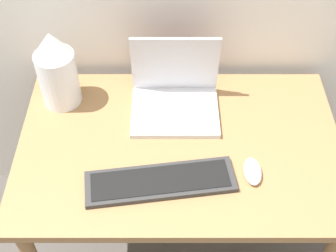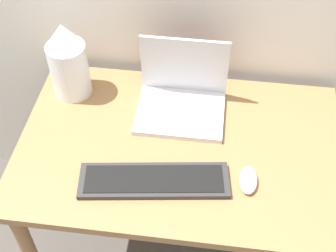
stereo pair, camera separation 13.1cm
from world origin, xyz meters
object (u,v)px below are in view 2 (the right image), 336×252
(laptop, at_px, (182,96))
(keyboard, at_px, (154,180))
(mouse, at_px, (248,180))
(vase, at_px, (68,60))

(laptop, relative_size, keyboard, 0.64)
(keyboard, bearing_deg, mouse, 7.28)
(keyboard, bearing_deg, vase, 133.78)
(laptop, xyz_separation_m, vase, (-0.41, 0.03, 0.09))
(keyboard, xyz_separation_m, vase, (-0.36, 0.38, 0.14))
(keyboard, height_order, mouse, mouse)
(vase, bearing_deg, laptop, -4.81)
(laptop, relative_size, mouse, 2.85)
(mouse, distance_m, vase, 0.75)
(mouse, height_order, vase, vase)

